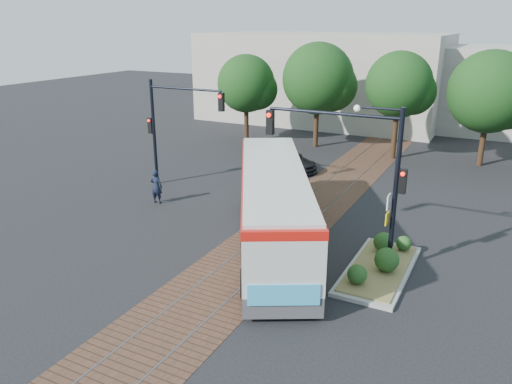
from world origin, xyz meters
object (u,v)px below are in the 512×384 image
Objects in this scene: city_bus at (273,203)px; officer at (156,187)px; signal_pole_main at (363,162)px; signal_pole_left at (169,119)px; traffic_island at (380,263)px; parked_car at (286,159)px.

officer is (-7.52, 1.74, -0.93)m from city_bus.
signal_pole_left is (-12.23, 4.80, -0.29)m from signal_pole_main.
traffic_island is 0.87× the size of signal_pole_left.
city_bus reaches higher than officer.
signal_pole_main reaches higher than signal_pole_left.
signal_pole_main is (-0.96, 0.09, 3.83)m from traffic_island.
signal_pole_main is at bearing -33.97° from city_bus.
parked_car is (-7.84, 10.96, -3.50)m from signal_pole_main.
city_bus is at bearing -135.83° from parked_car.
officer reaches higher than traffic_island.
parked_car is (3.43, 8.84, -0.24)m from officer.
signal_pole_main is 3.36× the size of officer.
signal_pole_left is 4.12m from officer.
traffic_island is at bearing -33.91° from city_bus.
traffic_island is 3.95m from signal_pole_main.
city_bus is 11.41m from parked_car.
city_bus is at bearing 160.50° from officer.
traffic_island is 2.92× the size of officer.
officer is at bearing 169.38° from signal_pole_main.
signal_pole_main is at bearing -121.36° from parked_car.
traffic_island is 12.44m from officer.
signal_pole_left is at bearing 159.64° from traffic_island.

